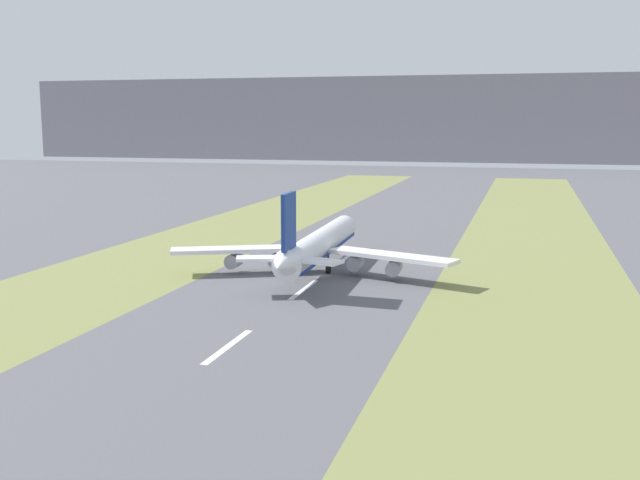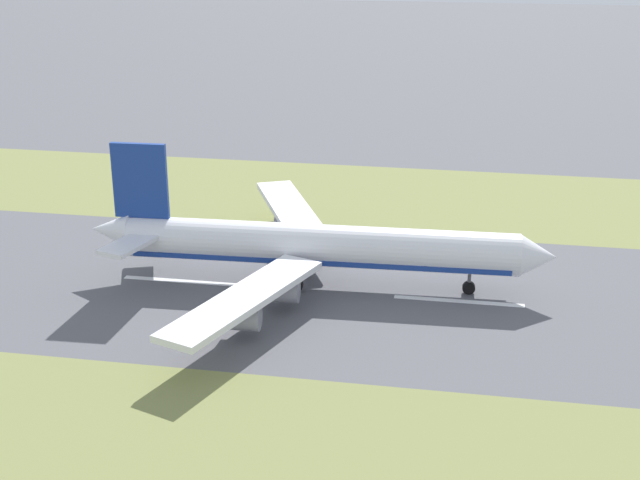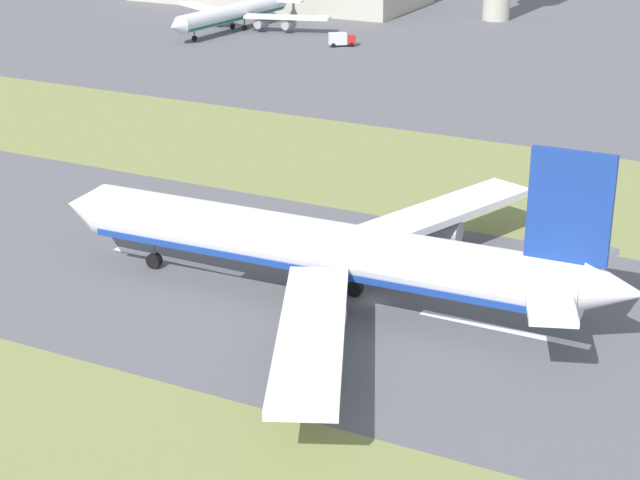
% 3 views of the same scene
% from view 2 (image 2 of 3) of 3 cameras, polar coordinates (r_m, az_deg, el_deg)
% --- Properties ---
extents(ground_plane, '(800.00, 800.00, 0.00)m').
position_cam_2_polar(ground_plane, '(128.30, -2.52, -3.10)').
color(ground_plane, '#56565B').
extents(grass_median_west, '(40.00, 600.00, 0.01)m').
position_cam_2_polar(grass_median_west, '(169.65, 0.75, 2.97)').
color(grass_median_west, olive).
rests_on(grass_median_west, ground).
extents(grass_median_east, '(40.00, 600.00, 0.01)m').
position_cam_2_polar(grass_median_east, '(90.50, -8.86, -14.51)').
color(grass_median_east, olive).
rests_on(grass_median_east, ground).
extents(centreline_dash_mid, '(1.20, 18.00, 0.01)m').
position_cam_2_polar(centreline_dash_mid, '(132.05, -8.75, -2.62)').
color(centreline_dash_mid, silver).
rests_on(centreline_dash_mid, ground).
extents(centreline_dash_far, '(1.20, 18.00, 0.01)m').
position_cam_2_polar(centreline_dash_far, '(125.64, 8.87, -3.89)').
color(centreline_dash_far, silver).
rests_on(centreline_dash_far, ground).
extents(airplane_main_jet, '(64.09, 67.15, 20.20)m').
position_cam_2_polar(airplane_main_jet, '(127.17, -0.85, -0.37)').
color(airplane_main_jet, white).
rests_on(airplane_main_jet, ground).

